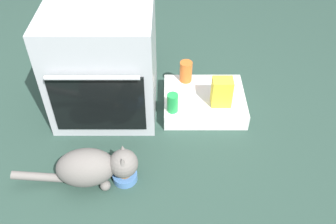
{
  "coord_description": "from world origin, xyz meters",
  "views": [
    {
      "loc": [
        0.34,
        -1.29,
        1.58
      ],
      "look_at": [
        0.34,
        0.14,
        0.25
      ],
      "focal_mm": 38.95,
      "sensor_mm": 36.0,
      "label": 1
    }
  ],
  "objects_px": {
    "pantry_cabinet": "(204,101)",
    "soda_can": "(172,103)",
    "oven": "(103,61)",
    "sauce_jar": "(186,72)",
    "snack_bag": "(222,92)",
    "food_bowl": "(125,176)",
    "cat": "(93,167)"
  },
  "relations": [
    {
      "from": "pantry_cabinet",
      "to": "soda_can",
      "type": "bearing_deg",
      "value": -145.04
    },
    {
      "from": "oven",
      "to": "sauce_jar",
      "type": "bearing_deg",
      "value": 12.97
    },
    {
      "from": "sauce_jar",
      "to": "soda_can",
      "type": "xyz_separation_m",
      "value": [
        -0.09,
        -0.29,
        -0.01
      ]
    },
    {
      "from": "pantry_cabinet",
      "to": "snack_bag",
      "type": "relative_size",
      "value": 2.81
    },
    {
      "from": "pantry_cabinet",
      "to": "food_bowl",
      "type": "distance_m",
      "value": 0.73
    },
    {
      "from": "pantry_cabinet",
      "to": "food_bowl",
      "type": "bearing_deg",
      "value": -128.78
    },
    {
      "from": "oven",
      "to": "pantry_cabinet",
      "type": "height_order",
      "value": "oven"
    },
    {
      "from": "pantry_cabinet",
      "to": "sauce_jar",
      "type": "height_order",
      "value": "sauce_jar"
    },
    {
      "from": "food_bowl",
      "to": "sauce_jar",
      "type": "distance_m",
      "value": 0.81
    },
    {
      "from": "oven",
      "to": "cat",
      "type": "relative_size",
      "value": 1.04
    },
    {
      "from": "oven",
      "to": "snack_bag",
      "type": "relative_size",
      "value": 3.77
    },
    {
      "from": "pantry_cabinet",
      "to": "cat",
      "type": "relative_size",
      "value": 0.78
    },
    {
      "from": "sauce_jar",
      "to": "soda_can",
      "type": "distance_m",
      "value": 0.31
    },
    {
      "from": "pantry_cabinet",
      "to": "cat",
      "type": "xyz_separation_m",
      "value": [
        -0.61,
        -0.58,
        0.06
      ]
    },
    {
      "from": "oven",
      "to": "snack_bag",
      "type": "distance_m",
      "value": 0.72
    },
    {
      "from": "cat",
      "to": "sauce_jar",
      "type": "distance_m",
      "value": 0.88
    },
    {
      "from": "oven",
      "to": "pantry_cabinet",
      "type": "xyz_separation_m",
      "value": [
        0.61,
        -0.04,
        -0.29
      ]
    },
    {
      "from": "food_bowl",
      "to": "soda_can",
      "type": "height_order",
      "value": "soda_can"
    },
    {
      "from": "food_bowl",
      "to": "soda_can",
      "type": "distance_m",
      "value": 0.52
    },
    {
      "from": "pantry_cabinet",
      "to": "snack_bag",
      "type": "xyz_separation_m",
      "value": [
        0.09,
        -0.08,
        0.14
      ]
    },
    {
      "from": "sauce_jar",
      "to": "soda_can",
      "type": "bearing_deg",
      "value": -106.87
    },
    {
      "from": "pantry_cabinet",
      "to": "food_bowl",
      "type": "xyz_separation_m",
      "value": [
        -0.46,
        -0.57,
        -0.02
      ]
    },
    {
      "from": "cat",
      "to": "snack_bag",
      "type": "relative_size",
      "value": 3.61
    },
    {
      "from": "sauce_jar",
      "to": "soda_can",
      "type": "height_order",
      "value": "sauce_jar"
    },
    {
      "from": "cat",
      "to": "soda_can",
      "type": "bearing_deg",
      "value": 42.87
    },
    {
      "from": "sauce_jar",
      "to": "snack_bag",
      "type": "distance_m",
      "value": 0.31
    },
    {
      "from": "cat",
      "to": "snack_bag",
      "type": "bearing_deg",
      "value": 31.36
    },
    {
      "from": "soda_can",
      "to": "cat",
      "type": "bearing_deg",
      "value": -132.89
    },
    {
      "from": "pantry_cabinet",
      "to": "sauce_jar",
      "type": "relative_size",
      "value": 3.61
    },
    {
      "from": "pantry_cabinet",
      "to": "food_bowl",
      "type": "height_order",
      "value": "pantry_cabinet"
    },
    {
      "from": "soda_can",
      "to": "snack_bag",
      "type": "bearing_deg",
      "value": 12.18
    },
    {
      "from": "food_bowl",
      "to": "soda_can",
      "type": "xyz_separation_m",
      "value": [
        0.25,
        0.43,
        0.14
      ]
    }
  ]
}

